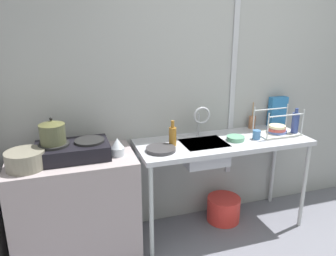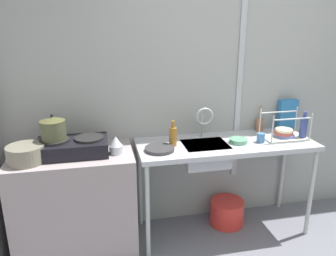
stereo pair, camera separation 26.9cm
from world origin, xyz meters
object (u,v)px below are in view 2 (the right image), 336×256
sink_basin (205,154)px  cereal_box (287,115)px  percolator (116,145)px  frying_pan (160,149)px  faucet (204,118)px  bottle_by_sink (173,136)px  utensil_jar (259,125)px  pot_on_left_burner (53,128)px  bottle_by_rack (303,127)px  dish_rack (284,133)px  small_bowl_on_drainboard (238,141)px  bucket_on_floor (227,212)px  pot_beside_stove (26,154)px  stove (73,146)px  cup_by_rack (261,138)px

sink_basin → cereal_box: 0.93m
percolator → frying_pan: (0.34, -0.01, -0.05)m
faucet → bottle_by_sink: size_ratio=1.33×
faucet → utensil_jar: size_ratio=1.14×
pot_on_left_burner → bottle_by_rack: pot_on_left_burner is taller
dish_rack → small_bowl_on_drainboard: size_ratio=2.46×
bottle_by_rack → sink_basin: bearing=177.4°
dish_rack → bottle_by_rack: same height
dish_rack → bucket_on_floor: size_ratio=1.20×
dish_rack → utensil_jar: utensil_jar is taller
percolator → cereal_box: (1.62, 0.28, 0.08)m
sink_basin → dish_rack: bearing=0.9°
pot_on_left_burner → pot_beside_stove: (-0.19, -0.10, -0.15)m
faucet → dish_rack: (0.70, -0.11, -0.15)m
sink_basin → small_bowl_on_drainboard: (0.28, -0.03, 0.11)m
faucet → bottle_by_sink: faucet is taller
pot_beside_stove → cereal_box: 2.29m
faucet → cereal_box: size_ratio=0.99×
percolator → bucket_on_floor: (1.01, 0.13, -0.80)m
faucet → pot_beside_stove: bearing=-171.5°
frying_pan → cereal_box: bearing=12.8°
sink_basin → utensil_jar: bearing=21.0°
pot_on_left_burner → percolator: 0.48m
pot_beside_stove → percolator: (0.65, 0.04, 0.00)m
pot_on_left_burner → bucket_on_floor: bearing=2.7°
bottle_by_rack → utensil_jar: (-0.28, 0.27, -0.04)m
dish_rack → cereal_box: 0.28m
frying_pan → utensil_jar: utensil_jar is taller
dish_rack → cereal_box: cereal_box is taller
bottle_by_rack → bucket_on_floor: size_ratio=0.77×
bottle_by_rack → cereal_box: 0.27m
stove → bucket_on_floor: (1.33, 0.07, -0.79)m
stove → cup_by_rack: (1.54, -0.06, -0.02)m
sink_basin → bottle_by_rack: bearing=-2.6°
pot_beside_stove → bucket_on_floor: 1.84m
cup_by_rack → bottle_by_sink: bearing=174.4°
small_bowl_on_drainboard → stove: bearing=178.5°
pot_on_left_burner → cup_by_rack: 1.68m
small_bowl_on_drainboard → bottle_by_sink: bottle_by_sink is taller
cup_by_rack → sink_basin: bearing=173.7°
stove → faucet: size_ratio=1.88×
cereal_box → stove: bearing=-173.4°
frying_pan → cereal_box: cereal_box is taller
pot_beside_stove → bottle_by_sink: 1.12m
stove → faucet: (1.09, 0.12, 0.13)m
pot_on_left_burner → dish_rack: 1.93m
faucet → frying_pan: (-0.42, -0.19, -0.18)m
stove → frying_pan: stove is taller
bottle_by_rack → cereal_box: cereal_box is taller
pot_beside_stove → frying_pan: (0.99, 0.02, -0.05)m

